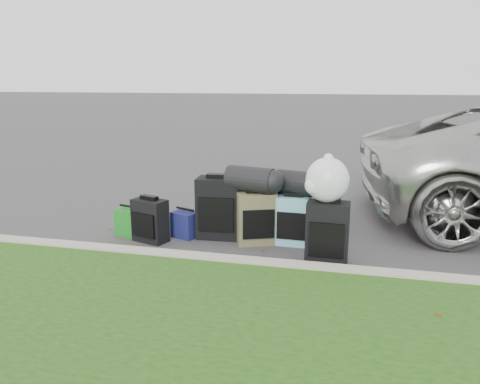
% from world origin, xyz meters
% --- Properties ---
extents(ground, '(120.00, 120.00, 0.00)m').
position_xyz_m(ground, '(0.00, 0.00, 0.00)').
color(ground, '#383535').
rests_on(ground, ground).
extents(curb, '(120.00, 0.18, 0.15)m').
position_xyz_m(curb, '(0.00, -1.00, 0.07)').
color(curb, '#9E937F').
rests_on(curb, ground).
extents(suitcase_small_black, '(0.47, 0.35, 0.52)m').
position_xyz_m(suitcase_small_black, '(-1.10, -0.32, 0.26)').
color(suitcase_small_black, black).
rests_on(suitcase_small_black, ground).
extents(suitcase_large_black_left, '(0.55, 0.35, 0.76)m').
position_xyz_m(suitcase_large_black_left, '(-0.32, 0.01, 0.38)').
color(suitcase_large_black_left, black).
rests_on(suitcase_large_black_left, ground).
extents(suitcase_olive, '(0.53, 0.44, 0.63)m').
position_xyz_m(suitcase_olive, '(0.17, -0.09, 0.31)').
color(suitcase_olive, '#47462B').
rests_on(suitcase_olive, ground).
extents(suitcase_teal, '(0.42, 0.26, 0.59)m').
position_xyz_m(suitcase_teal, '(0.60, -0.03, 0.29)').
color(suitcase_teal, teal).
rests_on(suitcase_teal, ground).
extents(suitcase_large_black_right, '(0.45, 0.28, 0.67)m').
position_xyz_m(suitcase_large_black_right, '(1.03, -0.53, 0.34)').
color(suitcase_large_black_right, black).
rests_on(suitcase_large_black_right, ground).
extents(tote_green, '(0.35, 0.30, 0.34)m').
position_xyz_m(tote_green, '(-1.46, -0.17, 0.17)').
color(tote_green, '#1A761D').
rests_on(tote_green, ground).
extents(tote_navy, '(0.37, 0.33, 0.32)m').
position_xyz_m(tote_navy, '(-0.74, -0.07, 0.16)').
color(tote_navy, '#171B51').
rests_on(tote_navy, ground).
extents(duffel_left, '(0.62, 0.43, 0.30)m').
position_xyz_m(duffel_left, '(0.09, -0.07, 0.78)').
color(duffel_left, black).
rests_on(duffel_left, suitcase_olive).
extents(duffel_right, '(0.58, 0.42, 0.29)m').
position_xyz_m(duffel_right, '(0.65, 0.05, 0.74)').
color(duffel_right, black).
rests_on(duffel_right, suitcase_teal).
extents(trash_bag, '(0.46, 0.46, 0.46)m').
position_xyz_m(trash_bag, '(1.01, -0.48, 0.90)').
color(trash_bag, white).
rests_on(trash_bag, suitcase_large_black_right).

